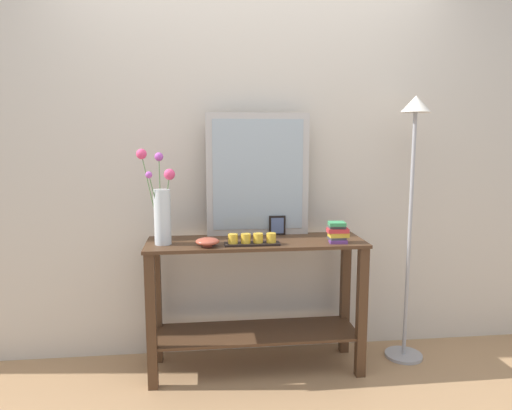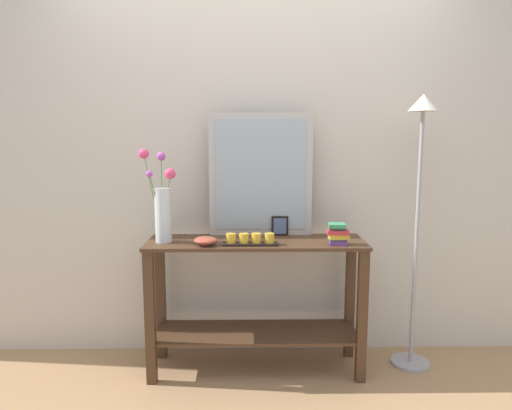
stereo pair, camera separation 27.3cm
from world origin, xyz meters
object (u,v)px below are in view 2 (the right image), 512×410
(tall_vase_left, at_px, (162,206))
(floor_lamp, at_px, (419,186))
(console_table, at_px, (256,291))
(mirror_leaning, at_px, (261,175))
(decorative_bowl, at_px, (206,240))
(book_stack, at_px, (338,234))
(picture_frame_small, at_px, (280,226))
(candle_tray, at_px, (250,240))

(tall_vase_left, bearing_deg, floor_lamp, 2.32)
(console_table, distance_m, mirror_leaning, 0.72)
(decorative_bowl, bearing_deg, console_table, 21.46)
(book_stack, distance_m, floor_lamp, 0.59)
(console_table, height_order, floor_lamp, floor_lamp)
(console_table, height_order, tall_vase_left, tall_vase_left)
(picture_frame_small, bearing_deg, mirror_leaning, 168.54)
(decorative_bowl, bearing_deg, tall_vase_left, 160.69)
(console_table, xyz_separation_m, decorative_bowl, (-0.29, -0.11, 0.34))
(picture_frame_small, relative_size, book_stack, 0.97)
(decorative_bowl, distance_m, book_stack, 0.76)
(console_table, distance_m, picture_frame_small, 0.43)
(tall_vase_left, xyz_separation_m, picture_frame_small, (0.70, 0.17, -0.15))
(candle_tray, height_order, picture_frame_small, picture_frame_small)
(floor_lamp, bearing_deg, console_table, -177.73)
(console_table, relative_size, tall_vase_left, 2.37)
(console_table, distance_m, floor_lamp, 1.17)
(candle_tray, height_order, decorative_bowl, candle_tray)
(mirror_leaning, bearing_deg, book_stack, -32.23)
(console_table, distance_m, book_stack, 0.61)
(mirror_leaning, relative_size, candle_tray, 2.41)
(candle_tray, bearing_deg, tall_vase_left, 170.81)
(mirror_leaning, height_order, picture_frame_small, mirror_leaning)
(mirror_leaning, bearing_deg, picture_frame_small, -11.46)
(console_table, height_order, candle_tray, candle_tray)
(console_table, height_order, mirror_leaning, mirror_leaning)
(mirror_leaning, height_order, tall_vase_left, mirror_leaning)
(mirror_leaning, height_order, candle_tray, mirror_leaning)
(picture_frame_small, xyz_separation_m, book_stack, (0.32, -0.25, 0.00))
(book_stack, bearing_deg, tall_vase_left, 175.25)
(console_table, bearing_deg, candle_tray, -108.09)
(candle_tray, bearing_deg, book_stack, -0.15)
(tall_vase_left, bearing_deg, mirror_leaning, 18.23)
(mirror_leaning, bearing_deg, floor_lamp, -7.77)
(tall_vase_left, distance_m, candle_tray, 0.56)
(picture_frame_small, bearing_deg, book_stack, -38.41)
(candle_tray, height_order, book_stack, book_stack)
(picture_frame_small, height_order, decorative_bowl, picture_frame_small)
(tall_vase_left, height_order, decorative_bowl, tall_vase_left)
(mirror_leaning, bearing_deg, candle_tray, -103.55)
(console_table, bearing_deg, picture_frame_small, 43.46)
(picture_frame_small, bearing_deg, tall_vase_left, -166.62)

